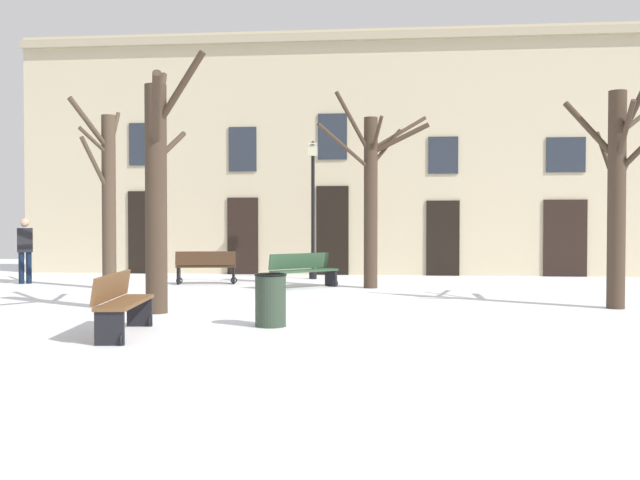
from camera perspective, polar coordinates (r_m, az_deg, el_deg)
ground_plane at (r=13.49m, az=-0.70°, el=-5.39°), size 32.21×32.21×0.00m
building_facade at (r=21.96m, az=1.78°, el=7.05°), size 20.13×0.60×7.42m
tree_center at (r=17.41m, az=4.15°, el=3.86°), size 2.65×2.21×4.72m
tree_foreground at (r=12.88m, az=-12.84°, el=4.18°), size 1.24×2.63×4.53m
tree_near_facade at (r=14.37m, az=22.62°, el=3.81°), size 2.11×1.94×4.06m
tree_left_of_center at (r=17.95m, az=-16.58°, el=3.51°), size 0.77×2.07×4.48m
streetlamp at (r=20.12m, az=-0.57°, el=3.64°), size 0.30×0.30×3.89m
litter_bin at (r=11.04m, az=-3.96°, el=-4.78°), size 0.50×0.50×0.81m
bench_far_corner at (r=18.68m, az=-9.08°, el=-2.12°), size 1.60×0.70×0.86m
bench_near_lamp at (r=10.54m, az=-15.52°, el=-4.79°), size 0.67×1.89×0.88m
bench_back_to_back_left at (r=17.37m, az=-1.36°, el=-2.42°), size 1.61×1.58×0.84m
person_strolling at (r=20.09m, az=-22.46°, el=-0.54°), size 0.44×0.38×1.70m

